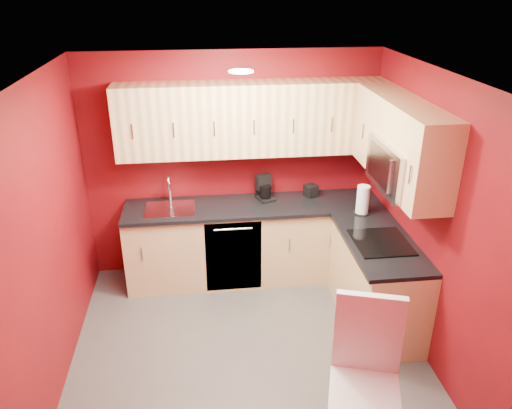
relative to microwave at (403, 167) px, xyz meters
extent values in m
plane|color=#4A4845|center=(-1.39, -0.20, -1.66)|extent=(3.20, 3.20, 0.00)
plane|color=white|center=(-1.39, -0.20, 0.84)|extent=(3.20, 3.20, 0.00)
plane|color=maroon|center=(-1.39, 1.30, -0.41)|extent=(3.20, 0.00, 3.20)
plane|color=maroon|center=(-1.39, -1.70, -0.41)|extent=(3.20, 0.00, 3.20)
plane|color=maroon|center=(-2.99, -0.20, -0.41)|extent=(0.00, 3.00, 3.00)
plane|color=maroon|center=(0.21, -0.20, -0.41)|extent=(0.00, 3.00, 3.00)
cube|color=tan|center=(-1.19, 1.00, -1.22)|extent=(2.80, 0.60, 0.87)
cube|color=tan|center=(-0.09, 0.05, -1.22)|extent=(0.60, 1.30, 0.87)
cube|color=black|center=(-1.19, 0.99, -0.77)|extent=(2.80, 0.63, 0.04)
cube|color=black|center=(-0.11, 0.04, -0.77)|extent=(0.63, 1.27, 0.04)
cube|color=#ECCF85|center=(-1.19, 1.13, 0.17)|extent=(2.80, 0.35, 0.75)
cube|color=#ECCF85|center=(0.03, 0.67, 0.17)|extent=(0.35, 0.57, 0.75)
cube|color=#ECCF85|center=(0.03, -0.49, 0.17)|extent=(0.35, 0.22, 0.75)
cube|color=#ECCF85|center=(0.03, 0.00, 0.38)|extent=(0.35, 0.76, 0.33)
cube|color=silver|center=(0.01, 0.00, 0.00)|extent=(0.40, 0.76, 0.42)
cube|color=black|center=(-0.18, 0.00, 0.00)|extent=(0.02, 0.62, 0.33)
cylinder|color=silver|center=(-0.20, -0.23, 0.00)|extent=(0.02, 0.02, 0.29)
cube|color=black|center=(-0.11, 0.00, -0.74)|extent=(0.50, 0.55, 0.01)
cube|color=silver|center=(-2.09, 0.98, -0.75)|extent=(0.52, 0.42, 0.02)
cylinder|color=silver|center=(-2.09, 1.18, -0.62)|extent=(0.02, 0.02, 0.26)
torus|color=silver|center=(-2.09, 1.11, -0.49)|extent=(0.02, 0.16, 0.16)
cylinder|color=silver|center=(-2.09, 1.04, -0.55)|extent=(0.02, 0.02, 0.12)
cube|color=black|center=(-1.44, 0.71, -1.22)|extent=(0.60, 0.02, 0.82)
cylinder|color=white|center=(-1.39, 0.10, 0.82)|extent=(0.20, 0.20, 0.01)
camera|label=1|loc=(-1.75, -3.90, 1.51)|focal=35.00mm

